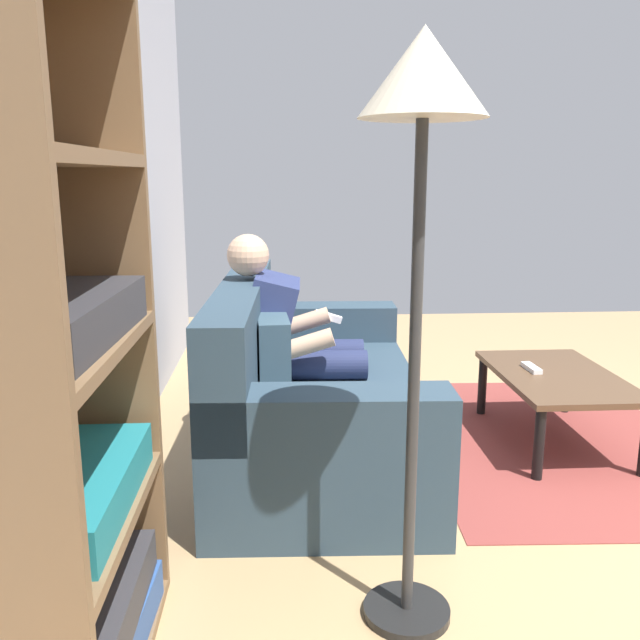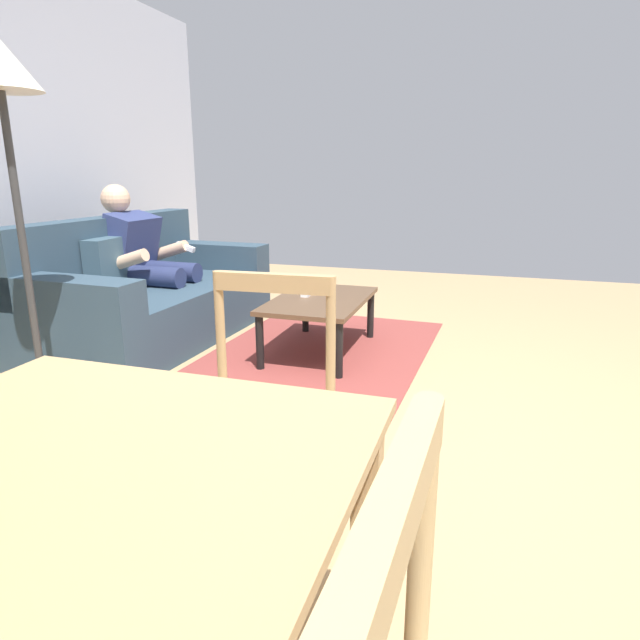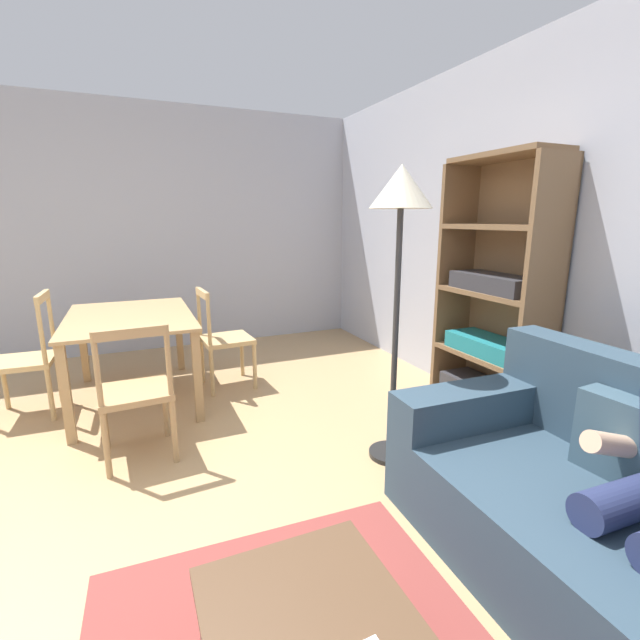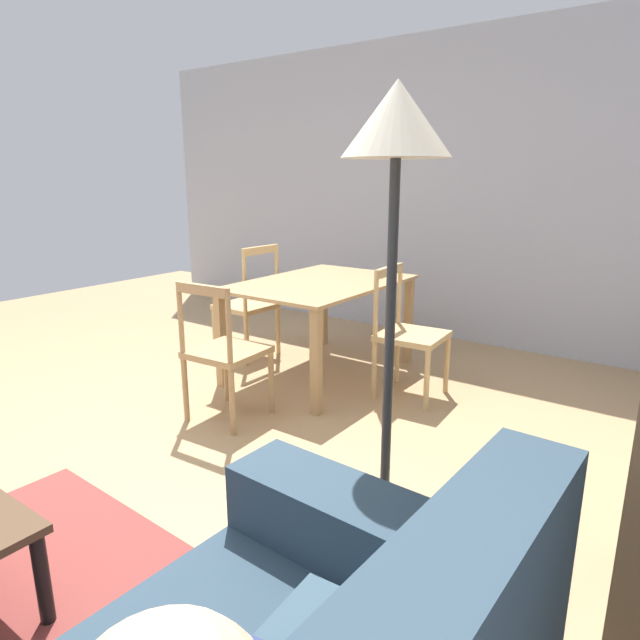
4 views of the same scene
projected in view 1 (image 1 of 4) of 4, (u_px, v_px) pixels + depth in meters
wall_back at (1, 188)px, 1.98m from camera, size 6.85×0.12×2.71m
couch at (306, 394)px, 3.31m from camera, size 1.93×1.04×0.88m
person_lounging at (294, 340)px, 3.36m from camera, size 0.60×0.90×1.11m
coffee_table at (557, 382)px, 3.44m from camera, size 0.95×0.59×0.38m
tv_remote at (531, 368)px, 3.49m from camera, size 0.17×0.06×0.02m
bookshelf at (52, 425)px, 1.70m from camera, size 0.87×0.36×1.92m
area_rug at (552, 441)px, 3.51m from camera, size 2.05×1.48×0.01m
floor_lamp at (422, 133)px, 1.80m from camera, size 0.36×0.36×1.78m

